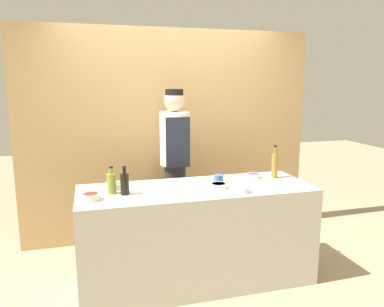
{
  "coord_description": "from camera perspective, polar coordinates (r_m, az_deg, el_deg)",
  "views": [
    {
      "loc": [
        -0.89,
        -3.08,
        1.8
      ],
      "look_at": [
        0.0,
        0.15,
        1.17
      ],
      "focal_mm": 35.0,
      "sensor_mm": 36.0,
      "label": 1
    }
  ],
  "objects": [
    {
      "name": "cup_blue",
      "position": [
        3.47,
        4.08,
        -3.91
      ],
      "size": [
        0.09,
        0.09,
        0.08
      ],
      "color": "#386093",
      "rests_on": "counter"
    },
    {
      "name": "sauce_bowl_orange",
      "position": [
        3.32,
        4.08,
        -4.89
      ],
      "size": [
        0.15,
        0.15,
        0.04
      ],
      "color": "silver",
      "rests_on": "counter"
    },
    {
      "name": "chef_center",
      "position": [
        4.04,
        -2.61,
        -1.25
      ],
      "size": [
        0.32,
        0.32,
        1.74
      ],
      "color": "#28282D",
      "rests_on": "ground_plane"
    },
    {
      "name": "sauce_bowl_red",
      "position": [
        3.08,
        -15.16,
        -6.34
      ],
      "size": [
        0.14,
        0.14,
        0.06
      ],
      "color": "silver",
      "rests_on": "counter"
    },
    {
      "name": "bottle_vinegar",
      "position": [
        3.73,
        12.49,
        -1.73
      ],
      "size": [
        0.06,
        0.06,
        0.33
      ],
      "color": "olive",
      "rests_on": "counter"
    },
    {
      "name": "bottle_soy",
      "position": [
        3.16,
        -10.21,
        -4.5
      ],
      "size": [
        0.07,
        0.07,
        0.24
      ],
      "color": "black",
      "rests_on": "counter"
    },
    {
      "name": "ground_plane",
      "position": [
        3.68,
        0.65,
        -18.63
      ],
      "size": [
        14.0,
        14.0,
        0.0
      ],
      "primitive_type": "plane",
      "color": "tan"
    },
    {
      "name": "sauce_bowl_purple",
      "position": [
        3.71,
        9.34,
        -3.32
      ],
      "size": [
        0.13,
        0.13,
        0.04
      ],
      "color": "silver",
      "rests_on": "counter"
    },
    {
      "name": "counter",
      "position": [
        3.49,
        0.67,
        -12.24
      ],
      "size": [
        2.08,
        0.75,
        0.89
      ],
      "color": "beige",
      "rests_on": "ground_plane"
    },
    {
      "name": "cabinet_wall",
      "position": [
        4.38,
        -3.51,
        2.77
      ],
      "size": [
        3.36,
        0.18,
        2.4
      ],
      "color": "tan",
      "rests_on": "ground_plane"
    },
    {
      "name": "sauce_bowl_green",
      "position": [
        3.36,
        -11.78,
        -4.79
      ],
      "size": [
        0.16,
        0.16,
        0.05
      ],
      "color": "silver",
      "rests_on": "counter"
    },
    {
      "name": "sauce_bowl_yellow",
      "position": [
        3.22,
        7.66,
        -5.44
      ],
      "size": [
        0.13,
        0.13,
        0.04
      ],
      "color": "silver",
      "rests_on": "counter"
    },
    {
      "name": "bottle_oil",
      "position": [
        3.2,
        -12.18,
        -4.41
      ],
      "size": [
        0.08,
        0.08,
        0.23
      ],
      "color": "olive",
      "rests_on": "counter"
    },
    {
      "name": "cutting_board",
      "position": [
        3.33,
        -2.44,
        -5.04
      ],
      "size": [
        0.37,
        0.2,
        0.02
      ],
      "color": "white",
      "rests_on": "counter"
    }
  ]
}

